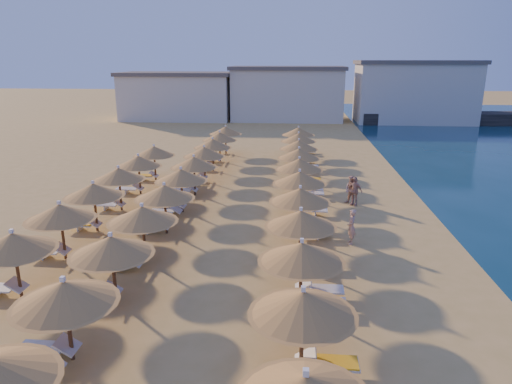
# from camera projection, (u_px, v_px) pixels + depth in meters

# --- Properties ---
(ground) EXTENTS (220.00, 220.00, 0.00)m
(ground) POSITION_uv_depth(u_px,v_px,m) (245.00, 242.00, 21.32)
(ground) COLOR tan
(ground) RESTS_ON ground
(jetty) EXTENTS (30.15, 5.36, 1.50)m
(jetty) POSITION_uv_depth(u_px,v_px,m) (476.00, 118.00, 59.90)
(jetty) COLOR black
(jetty) RESTS_ON ground
(hotel_blocks) EXTENTS (47.98, 9.58, 8.10)m
(hotel_blocks) POSITION_uv_depth(u_px,v_px,m) (299.00, 93.00, 62.80)
(hotel_blocks) COLOR beige
(hotel_blocks) RESTS_ON ground
(parasol_row_east) EXTENTS (2.94, 35.79, 2.60)m
(parasol_row_east) POSITION_uv_depth(u_px,v_px,m) (300.00, 179.00, 24.49)
(parasol_row_east) COLOR brown
(parasol_row_east) RESTS_ON ground
(parasol_row_west) EXTENTS (2.94, 35.79, 2.60)m
(parasol_row_west) POSITION_uv_depth(u_px,v_px,m) (181.00, 176.00, 25.02)
(parasol_row_west) COLOR brown
(parasol_row_west) RESTS_ON ground
(parasol_row_inland) EXTENTS (2.94, 19.36, 2.60)m
(parasol_row_inland) POSITION_uv_depth(u_px,v_px,m) (107.00, 182.00, 23.74)
(parasol_row_inland) COLOR brown
(parasol_row_inland) RESTS_ON ground
(loungers) EXTENTS (13.14, 34.40, 0.66)m
(loungers) POSITION_uv_depth(u_px,v_px,m) (220.00, 209.00, 25.06)
(loungers) COLOR silver
(loungers) RESTS_ON ground
(beachgoer_a) EXTENTS (0.40, 0.61, 1.66)m
(beachgoer_a) POSITION_uv_depth(u_px,v_px,m) (351.00, 227.00, 20.98)
(beachgoer_a) COLOR tan
(beachgoer_a) RESTS_ON ground
(beachgoer_b) EXTENTS (1.04, 1.02, 1.69)m
(beachgoer_b) POSITION_uv_depth(u_px,v_px,m) (351.00, 190.00, 26.76)
(beachgoer_b) COLOR tan
(beachgoer_b) RESTS_ON ground
(beachgoer_c) EXTENTS (1.06, 0.91, 1.71)m
(beachgoer_c) POSITION_uv_depth(u_px,v_px,m) (354.00, 191.00, 26.55)
(beachgoer_c) COLOR tan
(beachgoer_c) RESTS_ON ground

